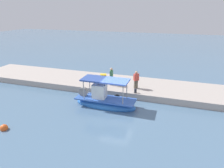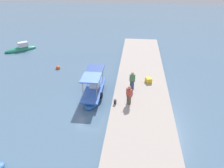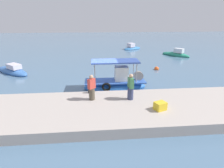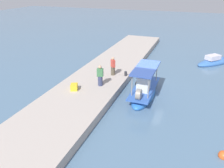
% 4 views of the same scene
% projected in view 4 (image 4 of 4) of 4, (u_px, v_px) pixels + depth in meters
% --- Properties ---
extents(ground_plane, '(120.00, 120.00, 0.00)m').
position_uv_depth(ground_plane, '(150.00, 90.00, 19.14)').
color(ground_plane, slate).
extents(dock_quay, '(36.00, 5.13, 0.62)m').
position_uv_depth(dock_quay, '(99.00, 79.00, 20.54)').
color(dock_quay, '#B2A69D').
rests_on(dock_quay, ground_plane).
extents(main_fishing_boat, '(5.32, 1.77, 2.82)m').
position_uv_depth(main_fishing_boat, '(144.00, 91.00, 18.01)').
color(main_fishing_boat, blue).
rests_on(main_fishing_boat, ground_plane).
extents(fisherman_near_bollard, '(0.54, 0.54, 1.73)m').
position_uv_depth(fisherman_near_bollard, '(113.00, 67.00, 20.43)').
color(fisherman_near_bollard, brown).
rests_on(fisherman_near_bollard, dock_quay).
extents(fisherman_by_crate, '(0.46, 0.54, 1.78)m').
position_uv_depth(fisherman_by_crate, '(100.00, 76.00, 18.29)').
color(fisherman_by_crate, '#353D60').
rests_on(fisherman_by_crate, dock_quay).
extents(mooring_bollard, '(0.24, 0.24, 0.42)m').
position_uv_depth(mooring_bollard, '(126.00, 74.00, 20.46)').
color(mooring_bollard, '#2D2D33').
rests_on(mooring_bollard, dock_quay).
extents(cargo_crate, '(0.81, 0.73, 0.49)m').
position_uv_depth(cargo_crate, '(74.00, 87.00, 17.77)').
color(cargo_crate, yellow).
rests_on(cargo_crate, dock_quay).
extents(marker_buoy, '(0.54, 0.54, 0.54)m').
position_uv_depth(marker_buoy, '(223.00, 156.00, 11.78)').
color(marker_buoy, '#ED5B21').
rests_on(marker_buoy, ground_plane).
extents(moored_boat_mid, '(5.10, 4.79, 1.30)m').
position_uv_depth(moored_boat_mid, '(215.00, 61.00, 25.53)').
color(moored_boat_mid, '#396CB7').
rests_on(moored_boat_mid, ground_plane).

